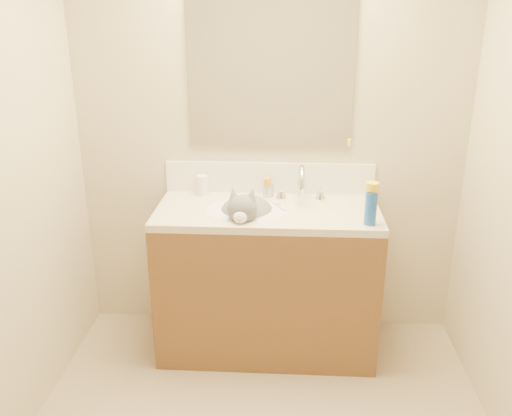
# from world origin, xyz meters

# --- Properties ---
(room_shell) EXTENTS (2.24, 2.54, 2.52)m
(room_shell) POSITION_xyz_m (0.00, 0.00, 1.49)
(room_shell) COLOR #BBAB8B
(room_shell) RESTS_ON ground
(vanity_cabinet) EXTENTS (1.20, 0.55, 0.82)m
(vanity_cabinet) POSITION_xyz_m (0.00, 0.97, 0.41)
(vanity_cabinet) COLOR brown
(vanity_cabinet) RESTS_ON ground
(counter_slab) EXTENTS (1.20, 0.55, 0.04)m
(counter_slab) POSITION_xyz_m (0.00, 0.97, 0.84)
(counter_slab) COLOR beige
(counter_slab) RESTS_ON vanity_cabinet
(basin) EXTENTS (0.45, 0.36, 0.14)m
(basin) POSITION_xyz_m (-0.12, 0.94, 0.79)
(basin) COLOR silver
(basin) RESTS_ON vanity_cabinet
(faucet) EXTENTS (0.28, 0.20, 0.21)m
(faucet) POSITION_xyz_m (0.18, 1.11, 0.95)
(faucet) COLOR silver
(faucet) RESTS_ON counter_slab
(cat) EXTENTS (0.34, 0.43, 0.33)m
(cat) POSITION_xyz_m (-0.11, 0.94, 0.83)
(cat) COLOR #585658
(cat) RESTS_ON basin
(backsplash) EXTENTS (1.20, 0.02, 0.18)m
(backsplash) POSITION_xyz_m (0.00, 1.24, 0.95)
(backsplash) COLOR silver
(backsplash) RESTS_ON counter_slab
(mirror) EXTENTS (0.90, 0.02, 0.80)m
(mirror) POSITION_xyz_m (0.00, 1.24, 1.54)
(mirror) COLOR white
(mirror) RESTS_ON room_shell
(pill_bottle) EXTENTS (0.06, 0.06, 0.12)m
(pill_bottle) POSITION_xyz_m (-0.38, 1.18, 0.92)
(pill_bottle) COLOR white
(pill_bottle) RESTS_ON counter_slab
(pill_label) EXTENTS (0.06, 0.06, 0.04)m
(pill_label) POSITION_xyz_m (-0.38, 1.18, 0.90)
(pill_label) COLOR orange
(pill_label) RESTS_ON pill_bottle
(silver_jar) EXTENTS (0.07, 0.07, 0.07)m
(silver_jar) POSITION_xyz_m (-0.00, 1.17, 0.89)
(silver_jar) COLOR #B7B7BC
(silver_jar) RESTS_ON counter_slab
(amber_bottle) EXTENTS (0.05, 0.05, 0.11)m
(amber_bottle) POSITION_xyz_m (-0.01, 1.17, 0.91)
(amber_bottle) COLOR orange
(amber_bottle) RESTS_ON counter_slab
(toothbrush) EXTENTS (0.09, 0.15, 0.01)m
(toothbrush) POSITION_xyz_m (0.06, 1.01, 0.87)
(toothbrush) COLOR white
(toothbrush) RESTS_ON counter_slab
(toothbrush_head) EXTENTS (0.03, 0.03, 0.02)m
(toothbrush_head) POSITION_xyz_m (0.06, 1.01, 0.87)
(toothbrush_head) COLOR #6AA5E1
(toothbrush_head) RESTS_ON counter_slab
(spray_can) EXTENTS (0.07, 0.07, 0.16)m
(spray_can) POSITION_xyz_m (0.52, 0.78, 0.94)
(spray_can) COLOR blue
(spray_can) RESTS_ON counter_slab
(spray_cap) EXTENTS (0.07, 0.07, 0.04)m
(spray_cap) POSITION_xyz_m (0.52, 0.78, 1.06)
(spray_cap) COLOR yellow
(spray_cap) RESTS_ON spray_can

